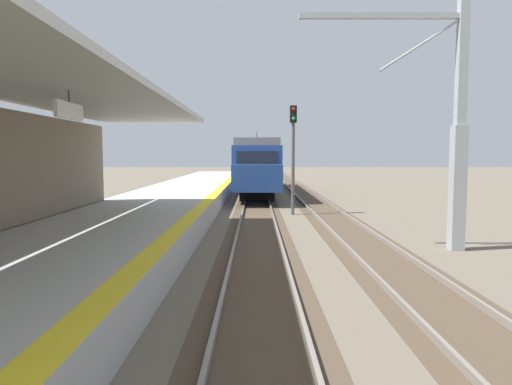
{
  "coord_description": "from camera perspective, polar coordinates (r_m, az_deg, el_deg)",
  "views": [
    {
      "loc": [
        1.84,
        0.14,
        2.87
      ],
      "look_at": [
        1.85,
        9.6,
        2.1
      ],
      "focal_mm": 32.53,
      "sensor_mm": 36.0,
      "label": 1
    }
  ],
  "objects": [
    {
      "name": "catenary_pylon_far_side",
      "position": [
        15.0,
        22.65,
        7.09
      ],
      "size": [
        5.0,
        0.4,
        7.5
      ],
      "color": "#9EA3A8",
      "rests_on": "ground"
    },
    {
      "name": "rail_signal_post",
      "position": [
        22.24,
        4.56,
        5.46
      ],
      "size": [
        0.32,
        0.34,
        5.2
      ],
      "color": "#4C4C4C",
      "rests_on": "ground"
    },
    {
      "name": "track_pair_nearest_platform",
      "position": [
        20.06,
        0.14,
        -3.44
      ],
      "size": [
        2.34,
        120.0,
        0.16
      ],
      "color": "#4C3D2D",
      "rests_on": "ground"
    },
    {
      "name": "approaching_train",
      "position": [
        34.93,
        0.08,
        3.5
      ],
      "size": [
        2.93,
        19.6,
        4.76
      ],
      "color": "navy",
      "rests_on": "ground"
    },
    {
      "name": "station_platform",
      "position": [
        16.62,
        -15.19,
        -3.89
      ],
      "size": [
        5.0,
        80.0,
        0.91
      ],
      "color": "#A8A8A3",
      "rests_on": "ground"
    },
    {
      "name": "track_pair_middle",
      "position": [
        20.36,
        9.77,
        -3.39
      ],
      "size": [
        2.34,
        120.0,
        0.16
      ],
      "color": "#4C3D2D",
      "rests_on": "ground"
    }
  ]
}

